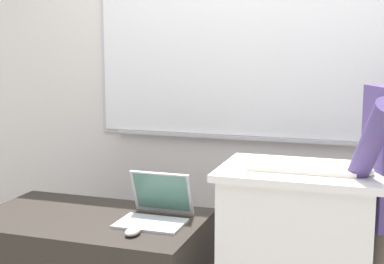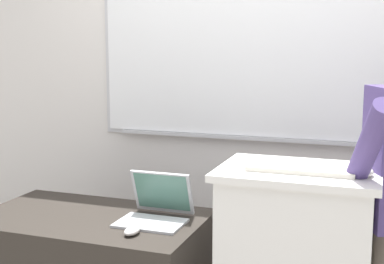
{
  "view_description": "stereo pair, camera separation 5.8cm",
  "coord_description": "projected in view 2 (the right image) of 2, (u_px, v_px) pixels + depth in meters",
  "views": [
    {
      "loc": [
        0.61,
        -1.79,
        1.52
      ],
      "look_at": [
        -0.15,
        0.49,
        1.14
      ],
      "focal_mm": 50.0,
      "sensor_mm": 36.0,
      "label": 1
    },
    {
      "loc": [
        0.66,
        -1.77,
        1.52
      ],
      "look_at": [
        -0.15,
        0.49,
        1.14
      ],
      "focal_mm": 50.0,
      "sensor_mm": 36.0,
      "label": 2
    }
  ],
  "objects": [
    {
      "name": "laptop",
      "position": [
        157.0,
        206.0,
        2.53
      ],
      "size": [
        0.31,
        0.29,
        0.22
      ],
      "color": "#B7BABF",
      "rests_on": "side_desk"
    },
    {
      "name": "computer_mouse_by_laptop",
      "position": [
        132.0,
        231.0,
        2.33
      ],
      "size": [
        0.06,
        0.1,
        0.03
      ],
      "color": "silver",
      "rests_on": "side_desk"
    },
    {
      "name": "wireless_keyboard",
      "position": [
        300.0,
        170.0,
        2.14
      ],
      "size": [
        0.43,
        0.12,
        0.02
      ],
      "color": "beige",
      "rests_on": "lectern_podium"
    },
    {
      "name": "computer_mouse_by_keyboard",
      "position": [
        366.0,
        172.0,
        2.07
      ],
      "size": [
        0.06,
        0.1,
        0.03
      ],
      "color": "silver",
      "rests_on": "lectern_podium"
    },
    {
      "name": "back_wall",
      "position": [
        266.0,
        65.0,
        3.15
      ],
      "size": [
        6.4,
        0.17,
        2.83
      ],
      "color": "silver",
      "rests_on": "ground_plane"
    }
  ]
}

